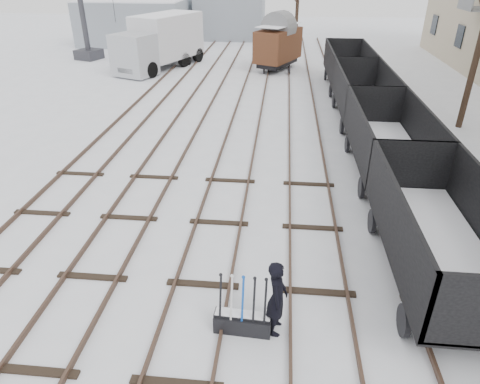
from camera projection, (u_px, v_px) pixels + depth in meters
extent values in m
plane|color=white|center=(203.00, 285.00, 11.22)|extent=(120.00, 120.00, 0.00)
cube|color=black|center=(128.00, 110.00, 23.99)|extent=(0.07, 52.00, 0.15)
cube|color=black|center=(153.00, 111.00, 23.87)|extent=(0.07, 52.00, 0.15)
cube|color=black|center=(26.00, 230.00, 13.48)|extent=(1.90, 0.20, 0.08)
cube|color=black|center=(181.00, 111.00, 23.73)|extent=(0.07, 52.00, 0.15)
cube|color=black|center=(206.00, 112.00, 23.61)|extent=(0.07, 52.00, 0.15)
cube|color=black|center=(118.00, 235.00, 13.22)|extent=(1.90, 0.20, 0.08)
cube|color=black|center=(234.00, 113.00, 23.47)|extent=(0.07, 52.00, 0.15)
cube|color=black|center=(261.00, 114.00, 23.34)|extent=(0.07, 52.00, 0.15)
cube|color=black|center=(214.00, 240.00, 12.95)|extent=(1.90, 0.20, 0.08)
cube|color=black|center=(289.00, 115.00, 23.21)|extent=(0.07, 52.00, 0.15)
cube|color=black|center=(316.00, 116.00, 23.08)|extent=(0.07, 52.00, 0.15)
cube|color=black|center=(314.00, 246.00, 12.69)|extent=(1.90, 0.20, 0.08)
cube|color=black|center=(345.00, 117.00, 22.95)|extent=(0.07, 52.00, 0.15)
cube|color=black|center=(373.00, 118.00, 22.82)|extent=(0.07, 52.00, 0.15)
cube|color=black|center=(418.00, 252.00, 12.43)|extent=(1.90, 0.20, 0.08)
cube|color=#8D969F|center=(137.00, 21.00, 42.82)|extent=(10.00, 8.00, 4.00)
cube|color=#8D969F|center=(231.00, 16.00, 45.43)|extent=(7.00, 6.00, 4.40)
cube|color=black|center=(243.00, 323.00, 9.76)|extent=(1.32, 0.49, 0.44)
cube|color=black|center=(243.00, 315.00, 9.65)|extent=(1.31, 0.37, 0.06)
cube|color=white|center=(243.00, 314.00, 9.63)|extent=(1.26, 0.33, 0.03)
cylinder|color=black|center=(221.00, 296.00, 9.48)|extent=(0.07, 0.32, 1.08)
cylinder|color=silver|center=(232.00, 298.00, 9.45)|extent=(0.07, 0.32, 1.08)
cylinder|color=#0D47B2|center=(243.00, 299.00, 9.41)|extent=(0.07, 0.32, 1.08)
cylinder|color=black|center=(254.00, 300.00, 9.38)|extent=(0.07, 0.32, 1.08)
cylinder|color=black|center=(265.00, 301.00, 9.34)|extent=(0.07, 0.32, 1.08)
imported|color=black|center=(277.00, 298.00, 9.43)|extent=(0.48, 0.71, 1.90)
cube|color=black|center=(434.00, 256.00, 11.17)|extent=(2.08, 5.73, 0.43)
cube|color=black|center=(436.00, 249.00, 11.07)|extent=(2.60, 6.51, 0.13)
cube|color=black|center=(392.00, 218.00, 10.76)|extent=(0.11, 6.51, 1.74)
cube|color=white|center=(437.00, 246.00, 11.01)|extent=(2.34, 6.25, 0.07)
cylinder|color=black|center=(404.00, 321.00, 9.61)|extent=(0.13, 0.76, 0.76)
cylinder|color=black|center=(452.00, 225.00, 13.04)|extent=(0.13, 0.76, 0.76)
cube|color=black|center=(386.00, 157.00, 16.76)|extent=(2.08, 5.73, 0.43)
cube|color=black|center=(387.00, 152.00, 16.65)|extent=(2.60, 6.51, 0.13)
cube|color=black|center=(357.00, 129.00, 16.34)|extent=(0.11, 6.51, 1.74)
cube|color=black|center=(424.00, 132.00, 16.13)|extent=(0.11, 6.51, 1.74)
cube|color=white|center=(387.00, 149.00, 16.60)|extent=(2.34, 6.25, 0.07)
cylinder|color=black|center=(361.00, 188.00, 15.20)|extent=(0.13, 0.76, 0.76)
cylinder|color=black|center=(403.00, 145.00, 18.63)|extent=(0.13, 0.76, 0.76)
cube|color=black|center=(361.00, 107.00, 22.34)|extent=(2.08, 5.73, 0.43)
cube|color=black|center=(362.00, 103.00, 22.24)|extent=(2.60, 6.51, 0.13)
cube|color=black|center=(339.00, 86.00, 21.93)|extent=(0.11, 6.51, 1.74)
cube|color=black|center=(389.00, 87.00, 21.71)|extent=(0.11, 6.51, 1.74)
cube|color=white|center=(362.00, 101.00, 22.19)|extent=(2.34, 6.25, 0.07)
cylinder|color=black|center=(342.00, 126.00, 20.79)|extent=(0.13, 0.76, 0.76)
cylinder|color=black|center=(377.00, 102.00, 24.22)|extent=(0.13, 0.76, 0.76)
cube|color=black|center=(347.00, 78.00, 27.93)|extent=(2.08, 5.73, 0.43)
cube|color=black|center=(347.00, 74.00, 27.83)|extent=(2.60, 6.51, 0.13)
cube|color=black|center=(329.00, 60.00, 27.52)|extent=(0.11, 6.51, 1.74)
cube|color=black|center=(369.00, 61.00, 27.30)|extent=(0.11, 6.51, 1.74)
cube|color=white|center=(347.00, 72.00, 27.78)|extent=(2.34, 6.25, 0.07)
cylinder|color=black|center=(331.00, 91.00, 26.37)|extent=(0.13, 0.76, 0.76)
cylinder|color=black|center=(360.00, 75.00, 29.80)|extent=(0.13, 0.76, 0.76)
cube|color=black|center=(277.00, 62.00, 32.69)|extent=(3.07, 4.12, 0.34)
cube|color=#4D2B17|center=(278.00, 45.00, 32.07)|extent=(3.66, 4.76, 2.23)
cube|color=white|center=(279.00, 25.00, 31.39)|extent=(3.38, 4.48, 0.03)
cylinder|color=black|center=(264.00, 70.00, 31.69)|extent=(0.10, 0.60, 0.60)
cylinder|color=black|center=(290.00, 62.00, 33.93)|extent=(0.10, 0.60, 0.60)
cube|color=black|center=(162.00, 60.00, 33.23)|extent=(4.52, 8.43, 0.34)
cube|color=#A5A9AF|center=(150.00, 56.00, 30.04)|extent=(3.36, 3.12, 2.82)
cube|color=silver|center=(164.00, 36.00, 33.23)|extent=(4.84, 6.49, 3.15)
cube|color=white|center=(162.00, 14.00, 32.46)|extent=(4.75, 6.36, 0.05)
cylinder|color=black|center=(135.00, 69.00, 30.81)|extent=(0.34, 1.13, 1.13)
cylinder|color=black|center=(187.00, 53.00, 35.90)|extent=(0.34, 1.13, 1.13)
cube|color=silver|center=(182.00, 50.00, 35.26)|extent=(2.15, 4.07, 1.59)
cube|color=white|center=(182.00, 40.00, 34.87)|extent=(2.09, 3.97, 0.04)
cylinder|color=black|center=(170.00, 60.00, 34.52)|extent=(0.19, 0.62, 0.62)
cylinder|color=black|center=(195.00, 55.00, 36.55)|extent=(0.19, 0.62, 0.62)
cube|color=#303035|center=(89.00, 54.00, 36.27)|extent=(2.29, 2.29, 0.79)
cylinder|color=#303035|center=(82.00, 9.00, 34.56)|extent=(0.44, 0.44, 7.93)
cylinder|color=black|center=(479.00, 47.00, 19.90)|extent=(0.30, 0.30, 7.87)
cylinder|color=black|center=(237.00, 9.00, 46.93)|extent=(0.30, 0.30, 5.27)
cylinder|color=black|center=(297.00, 12.00, 38.49)|extent=(0.30, 0.30, 6.70)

